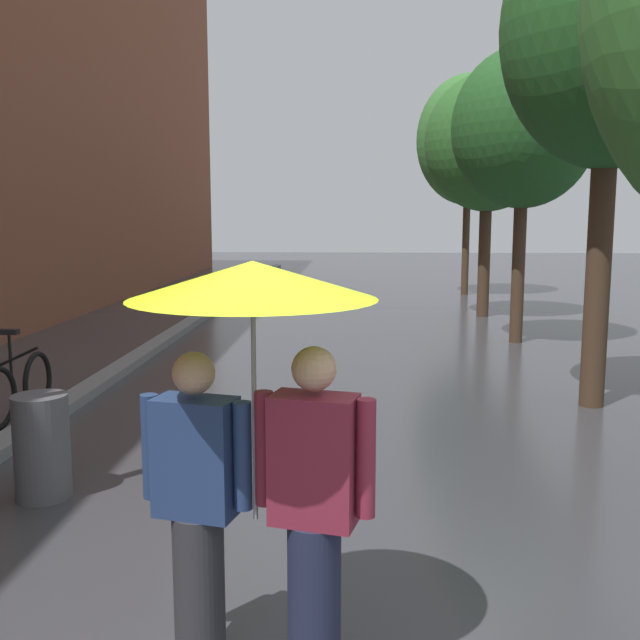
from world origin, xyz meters
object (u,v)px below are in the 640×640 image
object	(u,v)px
street_tree_4	(469,140)
litter_bin	(42,447)
couple_under_umbrella	(254,399)
street_tree_2	(524,129)
street_tree_3	(488,143)
street_tree_1	(612,30)

from	to	relation	value
street_tree_4	litter_bin	world-z (taller)	street_tree_4
couple_under_umbrella	litter_bin	bearing A→B (deg)	133.26
street_tree_2	street_tree_4	distance (m)	7.79
street_tree_3	litter_bin	bearing A→B (deg)	-116.28
street_tree_1	litter_bin	bearing A→B (deg)	-149.62
street_tree_1	street_tree_3	distance (m)	7.67
street_tree_1	street_tree_3	bearing A→B (deg)	90.09
street_tree_1	litter_bin	xyz separation A→B (m)	(-5.34, -3.13, -3.88)
street_tree_3	street_tree_1	bearing A→B (deg)	-89.91
street_tree_3	litter_bin	distance (m)	12.48
street_tree_1	litter_bin	size ratio (longest dim) A/B	6.95
street_tree_1	street_tree_4	distance (m)	12.12
street_tree_2	street_tree_4	world-z (taller)	street_tree_4
street_tree_1	street_tree_2	bearing A→B (deg)	89.69
street_tree_2	street_tree_4	xyz separation A→B (m)	(0.20, 7.77, 0.55)
couple_under_umbrella	litter_bin	xyz separation A→B (m)	(-2.04, 2.16, -0.98)
litter_bin	street_tree_2	bearing A→B (deg)	54.39
litter_bin	street_tree_3	bearing A→B (deg)	63.72
litter_bin	street_tree_1	bearing A→B (deg)	30.38
street_tree_2	street_tree_3	xyz separation A→B (m)	(-0.04, 3.30, 0.06)
street_tree_2	street_tree_3	bearing A→B (deg)	90.62
street_tree_2	litter_bin	world-z (taller)	street_tree_2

